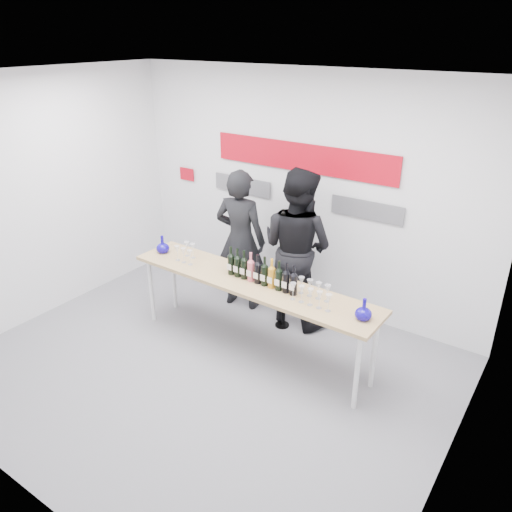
# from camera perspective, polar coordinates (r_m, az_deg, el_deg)

# --- Properties ---
(ground) EXTENTS (5.00, 5.00, 0.00)m
(ground) POSITION_cam_1_polar(r_m,az_deg,el_deg) (5.58, -5.93, -12.85)
(ground) COLOR slate
(ground) RESTS_ON ground
(back_wall) EXTENTS (5.00, 0.04, 3.00)m
(back_wall) POSITION_cam_1_polar(r_m,az_deg,el_deg) (6.37, 5.19, 7.26)
(back_wall) COLOR silver
(back_wall) RESTS_ON ground
(signage) EXTENTS (3.38, 0.02, 0.79)m
(signage) POSITION_cam_1_polar(r_m,az_deg,el_deg) (6.29, 4.71, 9.96)
(signage) COLOR #AC0717
(signage) RESTS_ON back_wall
(tasting_table) EXTENTS (2.99, 0.66, 0.89)m
(tasting_table) POSITION_cam_1_polar(r_m,az_deg,el_deg) (5.44, -0.60, -3.47)
(tasting_table) COLOR tan
(tasting_table) RESTS_ON ground
(wine_bottles) EXTENTS (0.89, 0.09, 0.33)m
(wine_bottles) POSITION_cam_1_polar(r_m,az_deg,el_deg) (5.27, 0.59, -1.61)
(wine_bottles) COLOR black
(wine_bottles) RESTS_ON tasting_table
(decanter_left) EXTENTS (0.16, 0.16, 0.21)m
(decanter_left) POSITION_cam_1_polar(r_m,az_deg,el_deg) (6.15, -10.64, 1.34)
(decanter_left) COLOR #12078B
(decanter_left) RESTS_ON tasting_table
(decanter_right) EXTENTS (0.16, 0.16, 0.21)m
(decanter_right) POSITION_cam_1_polar(r_m,az_deg,el_deg) (4.77, 12.22, -5.94)
(decanter_right) COLOR #12078B
(decanter_right) RESTS_ON tasting_table
(glasses_left) EXTENTS (0.26, 0.23, 0.18)m
(glasses_left) POSITION_cam_1_polar(r_m,az_deg,el_deg) (5.90, -7.99, 0.34)
(glasses_left) COLOR silver
(glasses_left) RESTS_ON tasting_table
(glasses_right) EXTENTS (0.46, 0.23, 0.18)m
(glasses_right) POSITION_cam_1_polar(r_m,az_deg,el_deg) (4.99, 6.42, -4.27)
(glasses_right) COLOR silver
(glasses_right) RESTS_ON tasting_table
(presenter_left) EXTENTS (0.74, 0.56, 1.85)m
(presenter_left) POSITION_cam_1_polar(r_m,az_deg,el_deg) (6.36, -1.79, 1.82)
(presenter_left) COLOR black
(presenter_left) RESTS_ON ground
(presenter_right) EXTENTS (1.02, 0.84, 1.96)m
(presenter_right) POSITION_cam_1_polar(r_m,az_deg,el_deg) (6.03, 4.70, 0.98)
(presenter_right) COLOR black
(presenter_right) RESTS_ON ground
(mic_stand) EXTENTS (0.18, 0.18, 1.52)m
(mic_stand) POSITION_cam_1_polar(r_m,az_deg,el_deg) (6.06, 3.08, -4.26)
(mic_stand) COLOR black
(mic_stand) RESTS_ON ground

